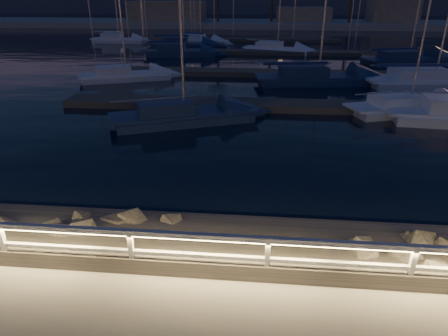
{
  "coord_description": "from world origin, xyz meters",
  "views": [
    {
      "loc": [
        0.74,
        -7.09,
        5.79
      ],
      "look_at": [
        -0.32,
        4.0,
        0.82
      ],
      "focal_mm": 32.0,
      "sensor_mm": 36.0,
      "label": 1
    }
  ],
  "objects": [
    {
      "name": "sailboat_i",
      "position": [
        -18.58,
        46.55,
        -0.15
      ],
      "size": [
        7.35,
        2.35,
        12.5
      ],
      "rotation": [
        0.0,
        0.0,
        -0.01
      ],
      "color": "white",
      "rests_on": "ground"
    },
    {
      "name": "floating_docks",
      "position": [
        0.0,
        32.5,
        -0.4
      ],
      "size": [
        22.0,
        36.0,
        0.4
      ],
      "color": "#514C43",
      "rests_on": "ground"
    },
    {
      "name": "ground",
      "position": [
        0.0,
        0.0,
        0.0
      ],
      "size": [
        400.0,
        400.0,
        0.0
      ],
      "primitive_type": "plane",
      "color": "#A49E94",
      "rests_on": "ground"
    },
    {
      "name": "sailboat_n",
      "position": [
        -7.66,
        46.72,
        -0.18
      ],
      "size": [
        7.38,
        4.08,
        12.14
      ],
      "rotation": [
        0.0,
        0.0,
        -0.31
      ],
      "color": "white",
      "rests_on": "ground"
    },
    {
      "name": "guard_rail",
      "position": [
        -0.07,
        -0.0,
        0.77
      ],
      "size": [
        44.11,
        0.12,
        1.06
      ],
      "color": "silver",
      "rests_on": "ground"
    },
    {
      "name": "sailboat_j",
      "position": [
        -9.03,
        42.16,
        -0.14
      ],
      "size": [
        8.35,
        3.1,
        13.93
      ],
      "rotation": [
        0.0,
        0.0,
        0.08
      ],
      "color": "navy",
      "rests_on": "ground"
    },
    {
      "name": "riprap",
      "position": [
        5.24,
        1.61,
        -0.24
      ],
      "size": [
        30.39,
        2.73,
        1.25
      ],
      "color": "#6C655C",
      "rests_on": "ground"
    },
    {
      "name": "sailboat_c",
      "position": [
        8.97,
        15.9,
        -0.2
      ],
      "size": [
        7.65,
        4.37,
        12.54
      ],
      "rotation": [
        0.0,
        0.0,
        0.33
      ],
      "color": "white",
      "rests_on": "ground"
    },
    {
      "name": "sailboat_g",
      "position": [
        4.65,
        23.24,
        -0.13
      ],
      "size": [
        9.61,
        4.2,
        15.79
      ],
      "rotation": [
        0.0,
        0.0,
        0.16
      ],
      "color": "navy",
      "rests_on": "ground"
    },
    {
      "name": "sailboat_b",
      "position": [
        -3.47,
        12.85,
        -0.16
      ],
      "size": [
        7.88,
        4.94,
        13.07
      ],
      "rotation": [
        0.0,
        0.0,
        0.4
      ],
      "color": "navy",
      "rests_on": "ground"
    },
    {
      "name": "sailboat_k",
      "position": [
        2.1,
        39.27,
        -0.19
      ],
      "size": [
        7.95,
        4.54,
        13.03
      ],
      "rotation": [
        0.0,
        0.0,
        -0.33
      ],
      "color": "white",
      "rests_on": "ground"
    },
    {
      "name": "sailboat_e",
      "position": [
        -8.12,
        35.68,
        -0.14
      ],
      "size": [
        7.91,
        3.18,
        13.19
      ],
      "rotation": [
        0.0,
        0.0,
        0.12
      ],
      "color": "navy",
      "rests_on": "ground"
    },
    {
      "name": "far_shore",
      "position": [
        -0.12,
        74.05,
        0.29
      ],
      "size": [
        160.0,
        14.0,
        5.2
      ],
      "color": "#A49E94",
      "rests_on": "ground"
    },
    {
      "name": "sailboat_h",
      "position": [
        12.89,
        23.15,
        -0.13
      ],
      "size": [
        10.39,
        4.26,
        17.08
      ],
      "rotation": [
        0.0,
        0.0,
        0.12
      ],
      "color": "white",
      "rests_on": "ground"
    },
    {
      "name": "sailboat_l",
      "position": [
        14.31,
        33.13,
        -0.15
      ],
      "size": [
        9.58,
        5.54,
        15.65
      ],
      "rotation": [
        0.0,
        0.0,
        0.34
      ],
      "color": "navy",
      "rests_on": "ground"
    },
    {
      "name": "harbor_water",
      "position": [
        0.0,
        31.22,
        -0.97
      ],
      "size": [
        400.0,
        440.0,
        0.6
      ],
      "color": "black",
      "rests_on": "ground"
    },
    {
      "name": "sailboat_f",
      "position": [
        -9.95,
        23.11,
        -0.19
      ],
      "size": [
        7.24,
        4.52,
        12.01
      ],
      "rotation": [
        0.0,
        0.0,
        0.39
      ],
      "color": "white",
      "rests_on": "ground"
    }
  ]
}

